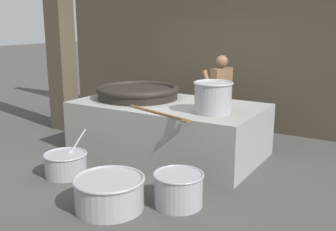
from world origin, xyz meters
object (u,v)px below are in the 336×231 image
(giant_wok_near, at_px, (138,92))
(prep_bowl_vegetables, at_px, (66,163))
(prep_bowl_extra, at_px, (179,188))
(prep_bowl_meat, at_px, (109,191))
(cook, at_px, (221,95))
(stock_pot, at_px, (213,97))

(giant_wok_near, distance_m, prep_bowl_vegetables, 1.97)
(prep_bowl_extra, bearing_deg, prep_bowl_meat, -142.66)
(cook, distance_m, prep_bowl_vegetables, 3.18)
(prep_bowl_vegetables, bearing_deg, prep_bowl_meat, -21.74)
(prep_bowl_meat, bearing_deg, giant_wok_near, 117.59)
(stock_pot, xyz_separation_m, prep_bowl_vegetables, (-1.72, -1.43, -0.95))
(cook, height_order, prep_bowl_meat, cook)
(cook, bearing_deg, giant_wok_near, 55.77)
(stock_pot, relative_size, cook, 0.37)
(stock_pot, bearing_deg, prep_bowl_meat, -103.69)
(stock_pot, height_order, prep_bowl_extra, stock_pot)
(cook, relative_size, prep_bowl_extra, 2.57)
(prep_bowl_meat, height_order, prep_bowl_extra, prep_bowl_extra)
(giant_wok_near, relative_size, stock_pot, 2.49)
(giant_wok_near, relative_size, cook, 0.92)
(stock_pot, height_order, prep_bowl_vegetables, stock_pot)
(prep_bowl_vegetables, bearing_deg, prep_bowl_extra, 0.60)
(giant_wok_near, bearing_deg, cook, 42.44)
(cook, height_order, prep_bowl_extra, cook)
(prep_bowl_meat, xyz_separation_m, prep_bowl_extra, (0.68, 0.52, 0.01))
(giant_wok_near, distance_m, prep_bowl_meat, 2.70)
(stock_pot, distance_m, prep_bowl_meat, 2.18)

